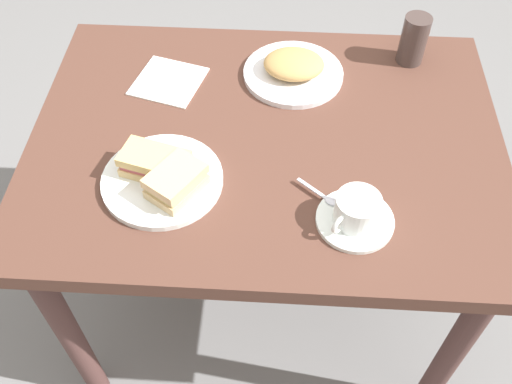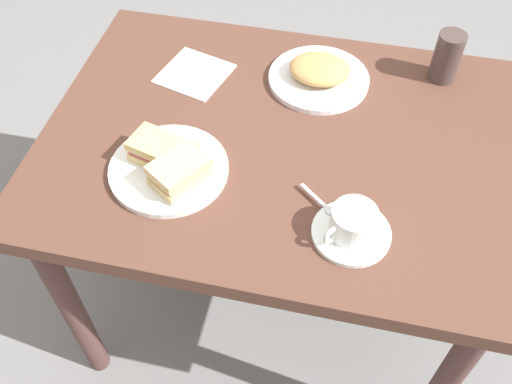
# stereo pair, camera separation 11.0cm
# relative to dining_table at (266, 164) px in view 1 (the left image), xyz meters

# --- Properties ---
(ground_plane) EXTENTS (6.00, 6.00, 0.00)m
(ground_plane) POSITION_rel_dining_table_xyz_m (0.00, 0.00, -0.62)
(ground_plane) COLOR slate
(dining_table) EXTENTS (1.03, 0.77, 0.72)m
(dining_table) POSITION_rel_dining_table_xyz_m (0.00, 0.00, 0.00)
(dining_table) COLOR #523328
(dining_table) RESTS_ON ground_plane
(sandwich_plate) EXTENTS (0.25, 0.25, 0.01)m
(sandwich_plate) POSITION_rel_dining_table_xyz_m (0.20, 0.14, 0.10)
(sandwich_plate) COLOR white
(sandwich_plate) RESTS_ON dining_table
(sandwich_front) EXTENTS (0.15, 0.11, 0.05)m
(sandwich_front) POSITION_rel_dining_table_xyz_m (0.22, 0.13, 0.13)
(sandwich_front) COLOR #DBB878
(sandwich_front) RESTS_ON sandwich_plate
(sandwich_back) EXTENTS (0.13, 0.14, 0.05)m
(sandwich_back) POSITION_rel_dining_table_xyz_m (0.17, 0.17, 0.13)
(sandwich_back) COLOR #D5B57F
(sandwich_back) RESTS_ON sandwich_plate
(coffee_saucer) EXTENTS (0.15, 0.15, 0.01)m
(coffee_saucer) POSITION_rel_dining_table_xyz_m (-0.18, 0.22, 0.10)
(coffee_saucer) COLOR white
(coffee_saucer) RESTS_ON dining_table
(coffee_cup) EXTENTS (0.09, 0.10, 0.06)m
(coffee_cup) POSITION_rel_dining_table_xyz_m (-0.18, 0.22, 0.13)
(coffee_cup) COLOR white
(coffee_cup) RESTS_ON coffee_saucer
(spoon) EXTENTS (0.08, 0.07, 0.01)m
(spoon) POSITION_rel_dining_table_xyz_m (-0.12, 0.17, 0.11)
(spoon) COLOR silver
(spoon) RESTS_ON coffee_saucer
(side_plate) EXTENTS (0.24, 0.24, 0.01)m
(side_plate) POSITION_rel_dining_table_xyz_m (-0.05, -0.20, 0.10)
(side_plate) COLOR white
(side_plate) RESTS_ON dining_table
(side_food_pile) EXTENTS (0.14, 0.12, 0.04)m
(side_food_pile) POSITION_rel_dining_table_xyz_m (-0.05, -0.20, 0.13)
(side_food_pile) COLOR tan
(side_food_pile) RESTS_ON side_plate
(napkin) EXTENTS (0.18, 0.18, 0.00)m
(napkin) POSITION_rel_dining_table_xyz_m (0.24, -0.17, 0.10)
(napkin) COLOR white
(napkin) RESTS_ON dining_table
(drinking_glass) EXTENTS (0.06, 0.06, 0.12)m
(drinking_glass) POSITION_rel_dining_table_xyz_m (-0.34, -0.28, 0.15)
(drinking_glass) COLOR #443733
(drinking_glass) RESTS_ON dining_table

